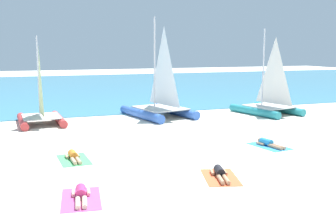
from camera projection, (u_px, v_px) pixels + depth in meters
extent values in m
plane|color=silver|center=(143.00, 122.00, 23.96)|extent=(120.00, 120.00, 0.00)
cube|color=teal|center=(84.00, 87.00, 45.15)|extent=(120.00, 40.00, 0.05)
cylinder|color=blue|center=(141.00, 114.00, 25.05)|extent=(1.54, 4.79, 0.55)
cylinder|color=blue|center=(175.00, 111.00, 26.38)|extent=(1.54, 4.79, 0.55)
cube|color=silver|center=(160.00, 108.00, 25.48)|extent=(3.09, 3.52, 0.07)
cylinder|color=silver|center=(155.00, 63.00, 25.61)|extent=(0.11, 0.11, 5.69)
pyramid|color=white|center=(164.00, 66.00, 24.70)|extent=(0.59, 2.46, 4.78)
cylinder|color=#CC3838|center=(23.00, 121.00, 22.83)|extent=(0.61, 3.83, 0.44)
cylinder|color=#CC3838|center=(59.00, 119.00, 23.59)|extent=(0.61, 3.83, 0.44)
cube|color=silver|center=(41.00, 116.00, 23.00)|extent=(2.11, 2.53, 0.05)
cylinder|color=silver|center=(38.00, 76.00, 23.15)|extent=(0.09, 0.09, 4.55)
pyramid|color=#EAEA99|center=(40.00, 80.00, 22.35)|extent=(0.14, 2.00, 3.82)
cylinder|color=teal|center=(254.00, 111.00, 26.28)|extent=(1.35, 4.28, 0.49)
cylinder|color=teal|center=(278.00, 109.00, 27.45)|extent=(1.35, 4.28, 0.49)
cube|color=silver|center=(269.00, 106.00, 26.65)|extent=(2.75, 3.13, 0.06)
cylinder|color=silver|center=(263.00, 67.00, 26.77)|extent=(0.10, 0.10, 5.08)
pyramid|color=white|center=(275.00, 71.00, 25.96)|extent=(0.52, 2.20, 4.27)
cube|color=#D84C99|center=(81.00, 199.00, 11.65)|extent=(1.35, 2.03, 0.01)
cylinder|color=#D83372|center=(81.00, 191.00, 11.82)|extent=(0.38, 0.65, 0.30)
sphere|color=beige|center=(81.00, 187.00, 12.22)|extent=(0.22, 0.22, 0.22)
cylinder|color=beige|center=(78.00, 202.00, 11.19)|extent=(0.24, 0.79, 0.14)
cylinder|color=beige|center=(84.00, 202.00, 11.23)|extent=(0.24, 0.79, 0.14)
cylinder|color=beige|center=(73.00, 193.00, 11.94)|extent=(0.16, 0.46, 0.10)
cylinder|color=beige|center=(89.00, 192.00, 12.03)|extent=(0.16, 0.46, 0.10)
cube|color=#4CB266|center=(74.00, 160.00, 15.77)|extent=(1.19, 1.95, 0.01)
cylinder|color=orange|center=(73.00, 155.00, 15.93)|extent=(0.33, 0.63, 0.30)
sphere|color=#D8AD84|center=(71.00, 152.00, 16.30)|extent=(0.22, 0.22, 0.22)
cylinder|color=#D8AD84|center=(74.00, 161.00, 15.31)|extent=(0.18, 0.79, 0.14)
cylinder|color=#D8AD84|center=(78.00, 160.00, 15.38)|extent=(0.18, 0.79, 0.14)
cylinder|color=#D8AD84|center=(67.00, 156.00, 16.00)|extent=(0.12, 0.45, 0.10)
cylinder|color=#D8AD84|center=(78.00, 155.00, 16.16)|extent=(0.12, 0.45, 0.10)
cube|color=#EA5933|center=(220.00, 177.00, 13.62)|extent=(1.58, 2.13, 0.01)
cylinder|color=black|center=(219.00, 171.00, 13.79)|extent=(0.46, 0.68, 0.30)
sphere|color=tan|center=(217.00, 168.00, 14.19)|extent=(0.22, 0.22, 0.22)
cylinder|color=tan|center=(221.00, 179.00, 13.15)|extent=(0.35, 0.79, 0.14)
cylinder|color=tan|center=(226.00, 179.00, 13.17)|extent=(0.35, 0.79, 0.14)
cylinder|color=tan|center=(212.00, 172.00, 13.94)|extent=(0.22, 0.46, 0.10)
cylinder|color=tan|center=(225.00, 172.00, 13.97)|extent=(0.22, 0.46, 0.10)
cube|color=#338CD8|center=(269.00, 146.00, 17.93)|extent=(1.38, 2.05, 0.01)
cylinder|color=#268CCC|center=(266.00, 142.00, 18.08)|extent=(0.39, 0.66, 0.30)
sphere|color=tan|center=(260.00, 140.00, 18.43)|extent=(0.22, 0.22, 0.22)
cylinder|color=tan|center=(275.00, 147.00, 17.49)|extent=(0.26, 0.79, 0.14)
cylinder|color=tan|center=(278.00, 146.00, 17.57)|extent=(0.26, 0.79, 0.14)
cylinder|color=tan|center=(260.00, 144.00, 18.12)|extent=(0.17, 0.46, 0.10)
cylinder|color=tan|center=(268.00, 143.00, 18.33)|extent=(0.17, 0.46, 0.10)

